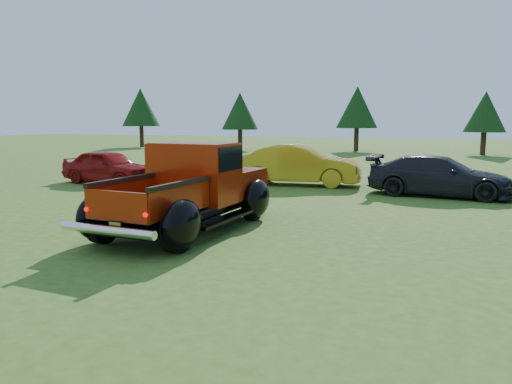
# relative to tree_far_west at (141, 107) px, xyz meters

# --- Properties ---
(ground) EXTENTS (120.00, 120.00, 0.00)m
(ground) POSITION_rel_tree_far_west_xyz_m (22.00, -30.00, -3.52)
(ground) COLOR #335518
(ground) RESTS_ON ground
(tree_far_west) EXTENTS (3.33, 3.33, 5.20)m
(tree_far_west) POSITION_rel_tree_far_west_xyz_m (0.00, 0.00, 0.00)
(tree_far_west) COLOR #332114
(tree_far_west) RESTS_ON ground
(tree_west) EXTENTS (2.94, 2.94, 4.60)m
(tree_west) POSITION_rel_tree_far_west_xyz_m (10.00, -1.00, -0.41)
(tree_west) COLOR #332114
(tree_west) RESTS_ON ground
(tree_mid_left) EXTENTS (3.20, 3.20, 5.00)m
(tree_mid_left) POSITION_rel_tree_far_west_xyz_m (19.00, 1.00, -0.14)
(tree_mid_left) COLOR #332114
(tree_mid_left) RESTS_ON ground
(tree_mid_right) EXTENTS (2.82, 2.82, 4.40)m
(tree_mid_right) POSITION_rel_tree_far_west_xyz_m (28.00, -0.00, -0.55)
(tree_mid_right) COLOR #332114
(tree_mid_right) RESTS_ON ground
(pickup_truck) EXTENTS (2.71, 5.32, 1.93)m
(pickup_truck) POSITION_rel_tree_far_west_xyz_m (20.34, -28.28, -2.60)
(pickup_truck) COLOR black
(pickup_truck) RESTS_ON ground
(show_car_red) EXTENTS (3.98, 1.96, 1.30)m
(show_car_red) POSITION_rel_tree_far_west_xyz_m (13.50, -22.44, -2.87)
(show_car_red) COLOR maroon
(show_car_red) RESTS_ON ground
(show_car_yellow) EXTENTS (4.73, 2.05, 1.51)m
(show_car_yellow) POSITION_rel_tree_far_west_xyz_m (20.50, -20.25, -2.76)
(show_car_yellow) COLOR #BC8F19
(show_car_yellow) RESTS_ON ground
(show_car_grey) EXTENTS (4.63, 2.22, 1.30)m
(show_car_grey) POSITION_rel_tree_far_west_xyz_m (25.48, -21.27, -2.87)
(show_car_grey) COLOR black
(show_car_grey) RESTS_ON ground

